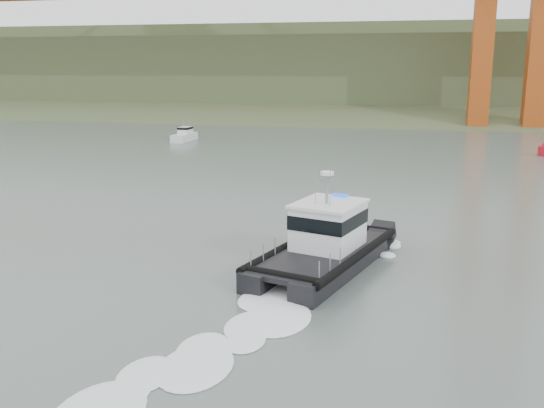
{
  "coord_description": "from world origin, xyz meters",
  "views": [
    {
      "loc": [
        7.61,
        -23.98,
        9.69
      ],
      "look_at": [
        0.69,
        6.9,
        2.4
      ],
      "focal_mm": 40.0,
      "sensor_mm": 36.0,
      "label": 1
    }
  ],
  "objects": [
    {
      "name": "patrol_boat",
      "position": [
        3.96,
        4.23,
        1.23
      ],
      "size": [
        6.43,
        10.74,
        4.91
      ],
      "rotation": [
        0.0,
        0.0,
        -0.29
      ],
      "color": "black",
      "rests_on": "ground"
    },
    {
      "name": "ground",
      "position": [
        0.0,
        0.0,
        0.0
      ],
      "size": [
        400.0,
        400.0,
        0.0
      ],
      "primitive_type": "plane",
      "color": "#586861",
      "rests_on": "ground"
    },
    {
      "name": "headlands",
      "position": [
        0.0,
        125.5,
        7.05
      ],
      "size": [
        500.0,
        105.36,
        27.12
      ],
      "color": "#3F4D2C",
      "rests_on": "ground"
    },
    {
      "name": "motorboat",
      "position": [
        -20.77,
        50.49,
        0.71
      ],
      "size": [
        1.96,
        5.23,
        2.84
      ],
      "rotation": [
        0.0,
        0.0,
        -0.05
      ],
      "color": "silver",
      "rests_on": "ground"
    }
  ]
}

